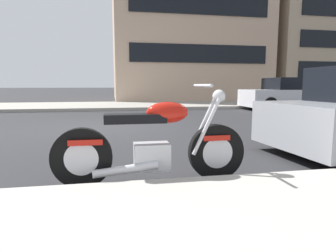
{
  "coord_description": "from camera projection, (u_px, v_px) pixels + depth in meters",
  "views": [
    {
      "loc": [
        0.26,
        -7.98,
        1.11
      ],
      "look_at": [
        0.91,
        -4.57,
        0.63
      ],
      "focal_mm": 31.41,
      "sensor_mm": 36.0,
      "label": 1
    }
  ],
  "objects": [
    {
      "name": "ground_plane",
      "position": [
        103.0,
        127.0,
        7.87
      ],
      "size": [
        260.0,
        260.0,
        0.0
      ],
      "primitive_type": "plane",
      "color": "#28282B"
    },
    {
      "name": "sidewalk_far_curb",
      "position": [
        314.0,
        103.0,
        17.32
      ],
      "size": [
        120.0,
        5.0,
        0.14
      ],
      "primitive_type": "cube",
      "color": "gray",
      "rests_on": "ground"
    },
    {
      "name": "parking_stall_stripe",
      "position": [
        92.0,
        175.0,
        3.64
      ],
      "size": [
        0.12,
        2.2,
        0.01
      ],
      "primitive_type": "cube",
      "color": "silver",
      "rests_on": "ground"
    },
    {
      "name": "parked_motorcycle",
      "position": [
        154.0,
        146.0,
        3.32
      ],
      "size": [
        2.19,
        0.62,
        1.13
      ],
      "rotation": [
        0.0,
        0.0,
        -0.0
      ],
      "color": "black",
      "rests_on": "ground"
    },
    {
      "name": "car_opposite_curb",
      "position": [
        290.0,
        95.0,
        13.4
      ],
      "size": [
        4.24,
        2.01,
        1.44
      ],
      "rotation": [
        0.0,
        0.0,
        3.11
      ],
      "color": "silver",
      "rests_on": "ground"
    },
    {
      "name": "townhouse_behind_pole",
      "position": [
        179.0,
        11.0,
        23.16
      ],
      "size": [
        10.3,
        11.83,
        13.76
      ],
      "color": "tan",
      "rests_on": "ground"
    },
    {
      "name": "townhouse_corner_block",
      "position": [
        312.0,
        40.0,
        24.76
      ],
      "size": [
        10.86,
        10.24,
        9.7
      ],
      "color": "tan",
      "rests_on": "ground"
    }
  ]
}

